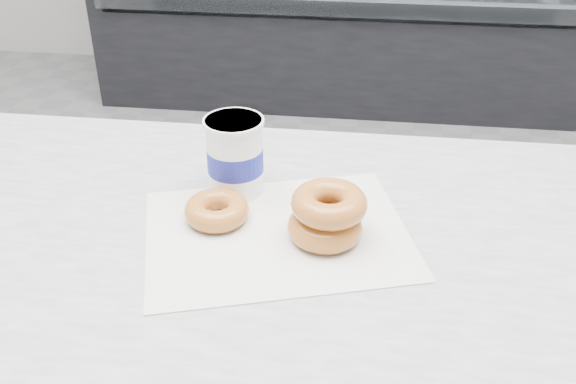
# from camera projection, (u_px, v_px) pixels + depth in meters

# --- Properties ---
(display_case) EXTENTS (2.40, 0.74, 1.25)m
(display_case) POSITION_uv_depth(u_px,v_px,m) (338.00, 1.00, 3.30)
(display_case) COLOR black
(display_case) RESTS_ON ground
(wax_paper) EXTENTS (0.40, 0.35, 0.00)m
(wax_paper) POSITION_uv_depth(u_px,v_px,m) (277.00, 234.00, 0.84)
(wax_paper) COLOR silver
(wax_paper) RESTS_ON counter
(donut_single) EXTENTS (0.11, 0.11, 0.03)m
(donut_single) POSITION_uv_depth(u_px,v_px,m) (217.00, 210.00, 0.86)
(donut_single) COLOR #BC6A33
(donut_single) RESTS_ON wax_paper
(donut_stack) EXTENTS (0.14, 0.14, 0.07)m
(donut_stack) POSITION_uv_depth(u_px,v_px,m) (327.00, 215.00, 0.82)
(donut_stack) COLOR #BC6A33
(donut_stack) RESTS_ON wax_paper
(coffee_cup) EXTENTS (0.11, 0.11, 0.11)m
(coffee_cup) POSITION_uv_depth(u_px,v_px,m) (235.00, 155.00, 0.91)
(coffee_cup) COLOR white
(coffee_cup) RESTS_ON counter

